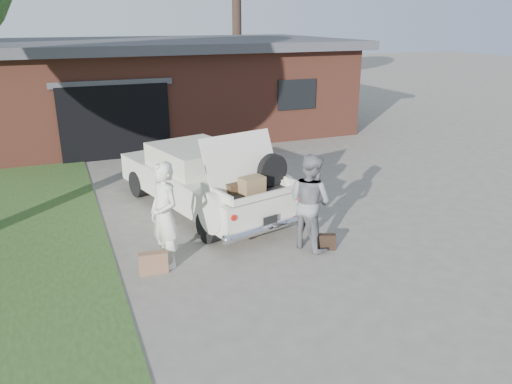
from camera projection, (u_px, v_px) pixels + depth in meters
name	position (u px, v px, depth m)	size (l,w,h in m)	color
ground	(269.00, 262.00, 8.73)	(90.00, 90.00, 0.00)	gray
house	(170.00, 85.00, 18.55)	(12.80, 7.80, 3.30)	brown
sedan	(203.00, 178.00, 10.92)	(3.01, 5.17, 1.94)	beige
woman_left	(164.00, 215.00, 8.32)	(0.67, 0.44, 1.84)	silver
woman_right	(310.00, 202.00, 9.01)	(0.87, 0.67, 1.78)	gray
suitcase_left	(153.00, 263.00, 8.28)	(0.48, 0.15, 0.37)	#895F46
suitcase_right	(325.00, 242.00, 9.15)	(0.39, 0.12, 0.30)	black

